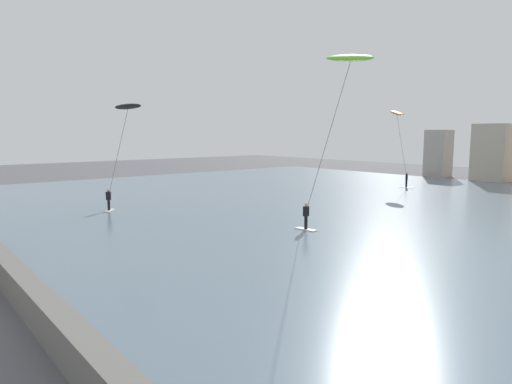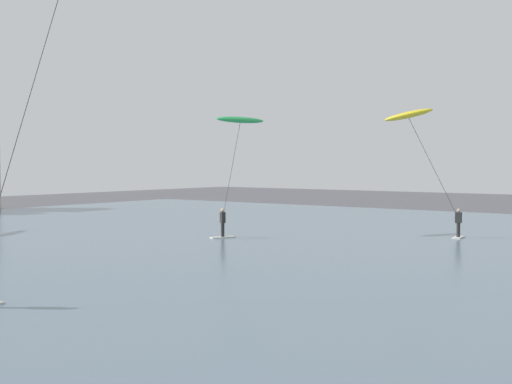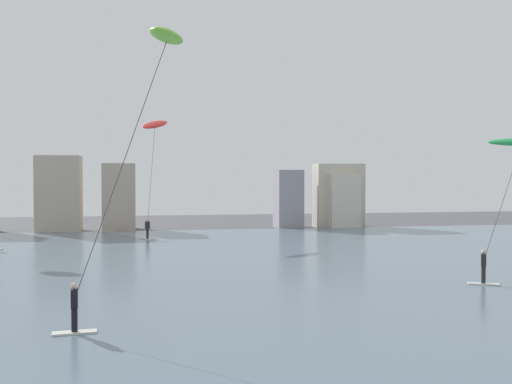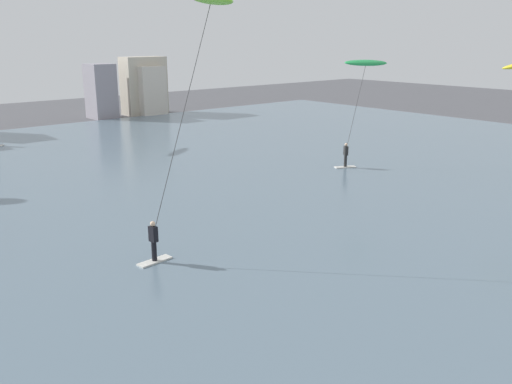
# 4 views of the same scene
# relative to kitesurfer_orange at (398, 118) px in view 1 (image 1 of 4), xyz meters

# --- Properties ---
(seawall_barrier) EXTENTS (60.00, 0.70, 1.13)m
(seawall_barrier) POSITION_rel_kitesurfer_orange_xyz_m (12.99, -39.94, -6.94)
(seawall_barrier) COLOR #66635E
(seawall_barrier) RESTS_ON ground
(water_bay) EXTENTS (84.00, 52.00, 0.10)m
(water_bay) POSITION_rel_kitesurfer_orange_xyz_m (12.99, -13.24, -7.45)
(water_bay) COLOR slate
(water_bay) RESTS_ON ground
(kitesurfer_orange) EXTENTS (4.12, 3.18, 8.50)m
(kitesurfer_orange) POSITION_rel_kitesurfer_orange_xyz_m (0.00, 0.00, 0.00)
(kitesurfer_orange) COLOR silver
(kitesurfer_orange) RESTS_ON water_bay
(kitesurfer_lime) EXTENTS (4.53, 3.30, 10.12)m
(kitesurfer_lime) POSITION_rel_kitesurfer_orange_xyz_m (12.37, -23.89, 1.43)
(kitesurfer_lime) COLOR silver
(kitesurfer_lime) RESTS_ON water_bay
(kitesurfer_black) EXTENTS (2.76, 2.92, 8.05)m
(kitesurfer_black) POSITION_rel_kitesurfer_orange_xyz_m (-3.84, -29.31, -0.68)
(kitesurfer_black) COLOR silver
(kitesurfer_black) RESTS_ON water_bay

